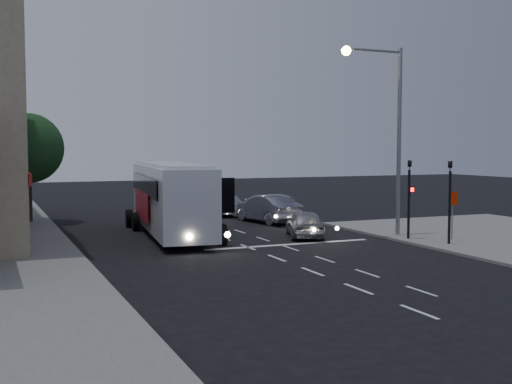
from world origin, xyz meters
name	(u,v)px	position (x,y,z in m)	size (l,w,h in m)	color
ground	(266,254)	(0.00, 0.00, 0.00)	(120.00, 120.00, 0.00)	black
road_markings	(263,241)	(1.29, 3.31, 0.00)	(8.00, 30.55, 0.01)	silver
tour_bus	(170,196)	(-2.08, 7.02, 1.94)	(3.74, 11.90, 3.59)	silver
car_suv	(305,224)	(3.73, 3.80, 0.67)	(1.58, 3.93, 1.34)	#99999C
car_sedan_a	(266,209)	(4.50, 10.13, 0.82)	(1.73, 4.95, 1.63)	gray
car_sedan_b	(224,205)	(3.70, 15.08, 0.66)	(1.86, 4.57, 1.33)	silver
traffic_signal_main	(409,189)	(7.60, 0.78, 2.42)	(0.25, 0.35, 4.10)	black
traffic_signal_side	(450,192)	(8.30, -1.20, 2.42)	(0.18, 0.15, 4.10)	black
regulatory_sign	(453,208)	(9.30, -0.24, 1.60)	(0.45, 0.12, 2.20)	slate
streetlight	(388,119)	(7.34, 2.20, 5.73)	(3.32, 0.44, 9.00)	slate
street_tree	(28,145)	(-8.21, 15.02, 4.50)	(4.00, 4.00, 6.20)	black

